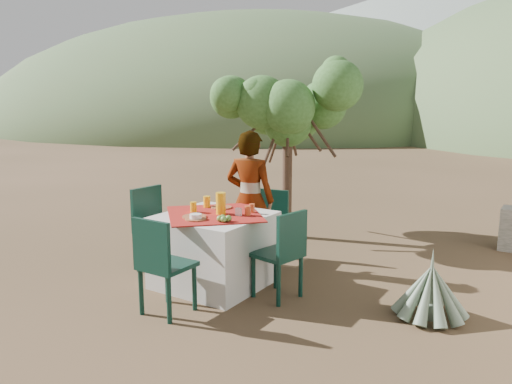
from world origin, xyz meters
TOP-DOWN VIEW (x-y plane):
  - ground at (0.00, 0.00)m, footprint 160.00×160.00m
  - table at (-0.06, 0.34)m, footprint 1.30×1.30m
  - chair_far at (-0.01, 1.37)m, footprint 0.43×0.43m
  - chair_near at (0.02, -0.55)m, footprint 0.42×0.42m
  - chair_left at (-0.92, 0.34)m, footprint 0.46×0.46m
  - chair_right at (0.75, 0.37)m, footprint 0.48×0.48m
  - person at (-0.07, 1.03)m, footprint 0.64×0.48m
  - shrub_tree at (-0.26, 2.44)m, footprint 1.82×1.78m
  - agave at (2.06, 0.71)m, footprint 0.66×0.67m
  - hill_near_left at (-18.00, 30.00)m, footprint 40.00×40.00m
  - hill_far_center at (-4.00, 52.00)m, footprint 60.00×60.00m
  - plate_far at (-0.16, 0.60)m, footprint 0.23×0.23m
  - plate_near at (-0.12, 0.10)m, footprint 0.24×0.24m
  - glass_far at (-0.31, 0.54)m, footprint 0.08×0.08m
  - glass_near at (-0.28, 0.27)m, footprint 0.07×0.07m
  - juice_pitcher at (0.01, 0.36)m, footprint 0.10×0.10m
  - bowl_plate at (-0.05, 0.03)m, footprint 0.21×0.21m
  - white_bowl at (-0.05, 0.03)m, footprint 0.12×0.12m
  - jar_left at (0.28, 0.45)m, footprint 0.06×0.06m
  - jar_right at (0.24, 0.59)m, footprint 0.06×0.06m
  - napkin_holder at (0.21, 0.40)m, footprint 0.06×0.04m
  - fruit_cluster at (0.23, 0.11)m, footprint 0.13×0.12m

SIDE VIEW (x-z plane):
  - ground at x=0.00m, z-range 0.00..0.00m
  - hill_near_left at x=-18.00m, z-range -8.00..8.00m
  - hill_far_center at x=-4.00m, z-range -12.00..12.00m
  - agave at x=2.06m, z-range -0.12..0.59m
  - table at x=-0.06m, z-range 0.00..0.76m
  - chair_far at x=-0.01m, z-range 0.05..0.89m
  - chair_right at x=0.75m, z-range 0.05..0.93m
  - chair_near at x=0.02m, z-range 0.05..0.96m
  - chair_left at x=-0.92m, z-range 0.05..1.00m
  - bowl_plate at x=-0.05m, z-range 0.76..0.77m
  - plate_far at x=-0.16m, z-range 0.76..0.78m
  - plate_near at x=-0.12m, z-range 0.76..0.78m
  - person at x=-0.07m, z-range 0.00..1.58m
  - fruit_cluster at x=0.23m, z-range 0.76..0.83m
  - white_bowl at x=-0.05m, z-range 0.77..0.82m
  - napkin_holder at x=0.21m, z-range 0.76..0.84m
  - jar_right at x=0.24m, z-range 0.76..0.85m
  - jar_left at x=0.28m, z-range 0.76..0.86m
  - glass_near at x=-0.28m, z-range 0.76..0.87m
  - glass_far at x=-0.31m, z-range 0.76..0.88m
  - juice_pitcher at x=0.01m, z-range 0.76..0.99m
  - shrub_tree at x=-0.26m, z-range 0.62..2.76m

